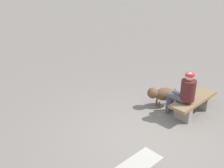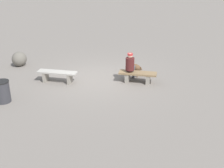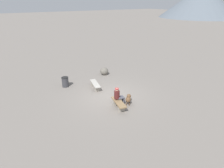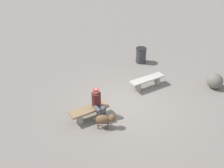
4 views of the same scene
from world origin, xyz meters
name	(u,v)px [view 1 (image 1 of 4)]	position (x,y,z in m)	size (l,w,h in m)	color
ground	(148,141)	(0.00, 0.00, -0.03)	(210.00, 210.00, 0.06)	gray
bench_right	(193,103)	(1.60, -0.46, 0.30)	(1.57, 0.79, 0.44)	gray
seated_person	(184,92)	(1.30, -0.29, 0.70)	(0.45, 0.68, 1.21)	#511E1E
dog	(162,94)	(1.53, 0.36, 0.37)	(0.69, 0.69, 0.56)	brown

